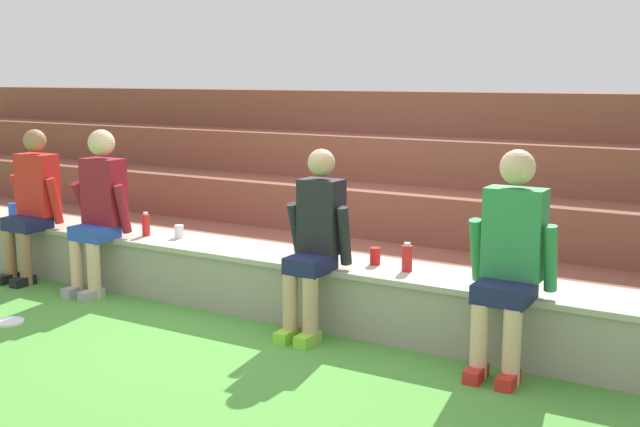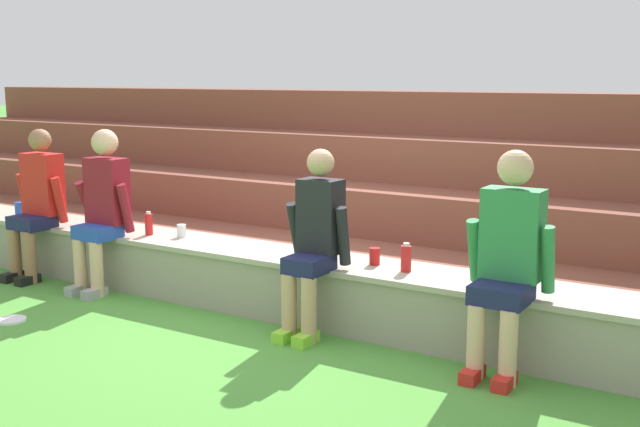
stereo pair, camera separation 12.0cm
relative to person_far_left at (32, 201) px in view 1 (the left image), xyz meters
The scene contains 14 objects.
ground_plane 2.67m from the person_far_left, ahead, with size 80.00×80.00×0.00m, color #4C9338.
stone_seating_wall 2.63m from the person_far_left, ahead, with size 8.79×0.60×0.48m.
brick_bleachers 3.38m from the person_far_left, 40.39° to the left, with size 12.65×2.33×1.68m.
person_far_left is the anchor object (origin of this frame).
person_left_of_center 0.85m from the person_far_left, ahead, with size 0.55×0.51×1.39m.
person_center 3.00m from the person_far_left, ahead, with size 0.48×0.54×1.33m.
person_right_of_center 4.40m from the person_far_left, ahead, with size 0.55×0.56×1.39m.
water_bottle_near_left 3.60m from the person_far_left, ahead, with size 0.07×0.07×0.21m.
water_bottle_near_right 0.53m from the person_far_left, 137.92° to the left, with size 0.07×0.07×0.27m.
water_bottle_center_gap 1.17m from the person_far_left, 12.71° to the left, with size 0.07×0.07×0.21m.
plastic_cup_left_end 1.49m from the person_far_left, 13.13° to the left, with size 0.08×0.08×0.11m, color white.
plastic_cup_right_end 0.76m from the person_far_left, 155.77° to the left, with size 0.09×0.09×0.13m, color blue.
plastic_cup_middle 3.33m from the person_far_left, ahead, with size 0.08×0.08×0.13m, color red.
frisbee 1.52m from the person_far_left, 48.23° to the right, with size 0.23×0.23×0.02m, color white.
Camera 1 is at (3.21, -4.63, 1.84)m, focal length 43.56 mm.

